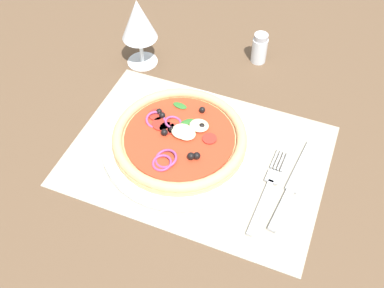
{
  "coord_description": "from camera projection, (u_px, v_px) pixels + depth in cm",
  "views": [
    {
      "loc": [
        17.64,
        -47.06,
        63.1
      ],
      "look_at": [
        -1.11,
        0.0,
        2.75
      ],
      "focal_mm": 42.64,
      "sensor_mm": 36.0,
      "label": 1
    }
  ],
  "objects": [
    {
      "name": "ground_plane",
      "position": [
        198.0,
        160.0,
        0.82
      ],
      "size": [
        190.0,
        140.0,
        2.4
      ],
      "primitive_type": "cube",
      "color": "brown"
    },
    {
      "name": "placemat",
      "position": [
        198.0,
        155.0,
        0.8
      ],
      "size": [
        44.28,
        31.78,
        0.4
      ],
      "primitive_type": "cube",
      "color": "#A39984",
      "rests_on": "ground_plane"
    },
    {
      "name": "plate",
      "position": [
        180.0,
        144.0,
        0.81
      ],
      "size": [
        27.5,
        27.5,
        1.35
      ],
      "primitive_type": "cylinder",
      "color": "white",
      "rests_on": "placemat"
    },
    {
      "name": "pizza",
      "position": [
        179.0,
        137.0,
        0.8
      ],
      "size": [
        23.71,
        23.71,
        2.59
      ],
      "color": "tan",
      "rests_on": "plate"
    },
    {
      "name": "fork",
      "position": [
        269.0,
        186.0,
        0.76
      ],
      "size": [
        2.46,
        18.05,
        0.44
      ],
      "rotation": [
        0.0,
        0.0,
        1.53
      ],
      "color": "#B2B5BA",
      "rests_on": "placemat"
    },
    {
      "name": "knife",
      "position": [
        294.0,
        183.0,
        0.76
      ],
      "size": [
        3.95,
        20.06,
        0.62
      ],
      "rotation": [
        0.0,
        0.0,
        1.46
      ],
      "color": "#B2B5BA",
      "rests_on": "placemat"
    },
    {
      "name": "wine_glass",
      "position": [
        138.0,
        21.0,
        0.89
      ],
      "size": [
        7.2,
        7.2,
        14.9
      ],
      "color": "silver",
      "rests_on": "ground_plane"
    },
    {
      "name": "pepper_shaker",
      "position": [
        260.0,
        48.0,
        0.95
      ],
      "size": [
        3.2,
        3.2,
        6.7
      ],
      "color": "silver",
      "rests_on": "ground_plane"
    }
  ]
}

